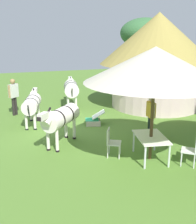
# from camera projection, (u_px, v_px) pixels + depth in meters

# --- Properties ---
(ground_plane) EXTENTS (36.00, 36.00, 0.00)m
(ground_plane) POSITION_uv_depth(u_px,v_px,m) (77.00, 129.00, 11.20)
(ground_plane) COLOR #517A2E
(thatched_hut) EXTENTS (5.88, 5.88, 4.77)m
(thatched_hut) POSITION_uv_depth(u_px,v_px,m) (157.00, 55.00, 14.05)
(thatched_hut) COLOR beige
(thatched_hut) RESTS_ON ground_plane
(shade_umbrella) EXTENTS (4.09, 4.09, 3.41)m
(shade_umbrella) POSITION_uv_depth(u_px,v_px,m) (155.00, 65.00, 7.77)
(shade_umbrella) COLOR #4C361F
(shade_umbrella) RESTS_ON ground_plane
(patio_dining_table) EXTENTS (1.47, 1.07, 0.74)m
(patio_dining_table) POSITION_uv_depth(u_px,v_px,m) (151.00, 139.00, 8.39)
(patio_dining_table) COLOR white
(patio_dining_table) RESTS_ON ground_plane
(patio_chair_near_lawn) EXTENTS (0.59, 0.58, 0.90)m
(patio_chair_near_lawn) POSITION_uv_depth(u_px,v_px,m) (111.00, 141.00, 8.61)
(patio_chair_near_lawn) COLOR silver
(patio_chair_near_lawn) RESTS_ON ground_plane
(patio_chair_east_end) EXTENTS (0.61, 0.60, 0.90)m
(patio_chair_east_end) POSITION_uv_depth(u_px,v_px,m) (192.00, 149.00, 8.01)
(patio_chair_east_end) COLOR silver
(patio_chair_east_end) RESTS_ON ground_plane
(guest_beside_umbrella) EXTENTS (0.57, 0.24, 1.59)m
(guest_beside_umbrella) POSITION_uv_depth(u_px,v_px,m) (151.00, 113.00, 10.08)
(guest_beside_umbrella) COLOR black
(guest_beside_umbrella) RESTS_ON ground_plane
(standing_watcher) EXTENTS (0.49, 0.48, 1.74)m
(standing_watcher) POSITION_uv_depth(u_px,v_px,m) (14.00, 94.00, 12.85)
(standing_watcher) COLOR black
(standing_watcher) RESTS_ON ground_plane
(striped_lounge_chair) EXTENTS (0.73, 0.92, 0.61)m
(striped_lounge_chair) POSITION_uv_depth(u_px,v_px,m) (94.00, 119.00, 11.69)
(striped_lounge_chair) COLOR #28A069
(striped_lounge_chair) RESTS_ON ground_plane
(zebra_nearest_camera) EXTENTS (2.22, 0.97, 1.46)m
(zebra_nearest_camera) POSITION_uv_depth(u_px,v_px,m) (32.00, 104.00, 11.50)
(zebra_nearest_camera) COLOR silver
(zebra_nearest_camera) RESTS_ON ground_plane
(zebra_by_umbrella) EXTENTS (1.89, 1.68, 1.52)m
(zebra_by_umbrella) POSITION_uv_depth(u_px,v_px,m) (60.00, 118.00, 9.37)
(zebra_by_umbrella) COLOR silver
(zebra_by_umbrella) RESTS_ON ground_plane
(zebra_toward_hut) EXTENTS (2.09, 0.96, 1.53)m
(zebra_toward_hut) POSITION_uv_depth(u_px,v_px,m) (71.00, 88.00, 14.29)
(zebra_toward_hut) COLOR silver
(zebra_toward_hut) RESTS_ON ground_plane
(acacia_tree_behind_hut) EXTENTS (3.28, 3.28, 4.75)m
(acacia_tree_behind_hut) POSITION_uv_depth(u_px,v_px,m) (145.00, 33.00, 18.25)
(acacia_tree_behind_hut) COLOR #482D2E
(acacia_tree_behind_hut) RESTS_ON ground_plane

